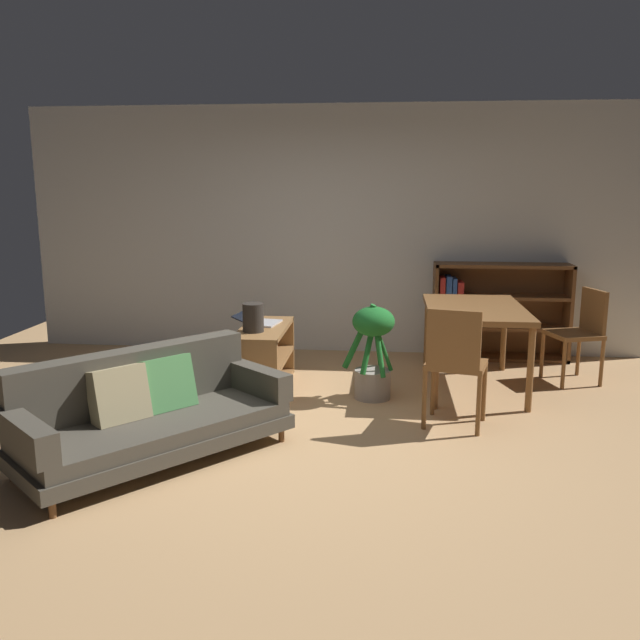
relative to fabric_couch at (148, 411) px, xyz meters
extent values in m
plane|color=tan|center=(1.02, 0.47, -0.32)|extent=(8.16, 8.16, 0.00)
cube|color=silver|center=(1.02, 3.17, 1.03)|extent=(6.80, 0.10, 2.70)
cylinder|color=brown|center=(0.87, 0.35, -0.27)|extent=(0.04, 0.04, 0.10)
cylinder|color=brown|center=(-0.24, -0.90, -0.27)|extent=(0.04, 0.04, 0.10)
cylinder|color=brown|center=(0.38, 0.78, -0.27)|extent=(0.04, 0.04, 0.10)
cylinder|color=brown|center=(-0.73, -0.47, -0.27)|extent=(0.04, 0.04, 0.10)
cube|color=#474238|center=(0.07, -0.06, -0.17)|extent=(1.79, 1.88, 0.10)
cube|color=#474238|center=(0.07, -0.06, -0.07)|extent=(1.72, 1.81, 0.10)
cube|color=#474238|center=(-0.15, 0.14, 0.19)|extent=(1.30, 1.44, 0.42)
cube|color=#474238|center=(0.63, 0.57, 0.08)|extent=(0.65, 0.60, 0.20)
cube|color=#474238|center=(-0.49, -0.69, 0.08)|extent=(0.65, 0.60, 0.20)
cube|color=tan|center=(-0.15, -0.11, 0.15)|extent=(0.42, 0.43, 0.40)
cube|color=#4C894C|center=(0.09, 0.17, 0.15)|extent=(0.41, 0.42, 0.39)
cube|color=olive|center=(0.50, 2.18, -0.04)|extent=(0.41, 0.04, 0.57)
cube|color=olive|center=(0.50, 1.17, -0.04)|extent=(0.41, 0.04, 0.57)
cube|color=olive|center=(0.50, 1.67, -0.06)|extent=(0.41, 1.00, 0.04)
cube|color=olive|center=(0.50, 1.67, 0.23)|extent=(0.41, 1.04, 0.04)
cube|color=olive|center=(0.50, 1.67, -0.30)|extent=(0.41, 1.00, 0.04)
cube|color=silver|center=(0.50, 1.81, 0.25)|extent=(0.26, 0.36, 0.02)
cube|color=black|center=(0.31, 1.84, 0.30)|extent=(0.24, 0.35, 0.08)
cylinder|color=#2D2823|center=(0.45, 1.46, 0.37)|extent=(0.19, 0.19, 0.25)
cylinder|color=slate|center=(0.45, 1.46, 0.42)|extent=(0.10, 0.10, 0.01)
cylinder|color=#9E9389|center=(1.51, 1.44, -0.20)|extent=(0.32, 0.32, 0.26)
cylinder|color=#1E6B28|center=(1.59, 1.43, 0.16)|extent=(0.19, 0.04, 0.46)
cylinder|color=#1E6B28|center=(1.54, 1.52, 0.20)|extent=(0.11, 0.22, 0.56)
cylinder|color=#1E6B28|center=(1.47, 1.51, 0.11)|extent=(0.11, 0.17, 0.37)
cylinder|color=#1E6B28|center=(1.38, 1.47, 0.22)|extent=(0.30, 0.12, 0.60)
cylinder|color=#1E6B28|center=(1.46, 1.36, 0.14)|extent=(0.13, 0.20, 0.45)
cylinder|color=#1E6B28|center=(1.55, 1.32, 0.19)|extent=(0.14, 0.27, 0.54)
ellipsoid|color=#1E6B28|center=(1.51, 1.44, 0.36)|extent=(0.37, 0.37, 0.26)
cylinder|color=brown|center=(2.03, 2.47, 0.03)|extent=(0.06, 0.06, 0.72)
cylinder|color=brown|center=(2.03, 1.20, 0.03)|extent=(0.06, 0.06, 0.72)
cylinder|color=brown|center=(2.80, 2.47, 0.03)|extent=(0.06, 0.06, 0.72)
cylinder|color=brown|center=(2.80, 1.20, 0.03)|extent=(0.06, 0.06, 0.72)
cube|color=brown|center=(2.41, 1.84, 0.42)|extent=(0.87, 1.37, 0.05)
cylinder|color=brown|center=(2.00, 1.05, -0.09)|extent=(0.04, 0.04, 0.47)
cylinder|color=brown|center=(2.40, 0.95, -0.09)|extent=(0.04, 0.04, 0.47)
cylinder|color=brown|center=(1.92, 0.71, -0.09)|extent=(0.04, 0.04, 0.47)
cylinder|color=brown|center=(2.31, 0.61, -0.09)|extent=(0.04, 0.04, 0.47)
cube|color=brown|center=(2.16, 0.83, 0.16)|extent=(0.52, 0.48, 0.04)
cube|color=brown|center=(2.11, 0.66, 0.40)|extent=(0.39, 0.13, 0.44)
cylinder|color=brown|center=(3.24, 1.88, -0.10)|extent=(0.04, 0.04, 0.44)
cylinder|color=brown|center=(3.13, 2.25, -0.10)|extent=(0.04, 0.04, 0.44)
cylinder|color=brown|center=(3.61, 1.99, -0.10)|extent=(0.04, 0.04, 0.44)
cylinder|color=brown|center=(3.50, 2.36, -0.10)|extent=(0.04, 0.04, 0.44)
cube|color=brown|center=(3.37, 2.12, 0.14)|extent=(0.53, 0.52, 0.04)
cube|color=brown|center=(3.56, 2.17, 0.36)|extent=(0.14, 0.37, 0.40)
cube|color=brown|center=(2.14, 2.94, 0.19)|extent=(0.04, 0.34, 1.03)
cube|color=brown|center=(3.53, 2.94, 0.19)|extent=(0.04, 0.34, 1.03)
cube|color=brown|center=(2.83, 2.94, 0.69)|extent=(1.43, 0.34, 0.04)
cube|color=brown|center=(2.83, 2.94, -0.31)|extent=(1.43, 0.34, 0.04)
cube|color=brown|center=(2.83, 3.09, 0.19)|extent=(1.39, 0.04, 1.03)
cube|color=brown|center=(2.83, 2.94, 0.03)|extent=(1.39, 0.33, 0.04)
cube|color=brown|center=(2.83, 2.94, 0.36)|extent=(1.39, 0.33, 0.04)
cube|color=gold|center=(2.20, 2.91, -0.19)|extent=(0.06, 0.22, 0.19)
cube|color=black|center=(2.26, 2.91, -0.21)|extent=(0.04, 0.22, 0.15)
cube|color=black|center=(2.31, 2.92, -0.18)|extent=(0.05, 0.27, 0.22)
cube|color=orange|center=(2.37, 2.91, -0.21)|extent=(0.05, 0.23, 0.16)
cube|color=red|center=(2.20, 2.91, 0.15)|extent=(0.05, 0.25, 0.20)
cube|color=#2D5199|center=(2.25, 2.91, 0.16)|extent=(0.04, 0.23, 0.23)
cube|color=gold|center=(2.32, 2.91, 0.13)|extent=(0.07, 0.25, 0.17)
cube|color=silver|center=(2.38, 2.91, 0.14)|extent=(0.04, 0.23, 0.20)
cube|color=red|center=(2.20, 2.91, 0.47)|extent=(0.05, 0.24, 0.19)
cube|color=#2D5199|center=(2.27, 2.92, 0.48)|extent=(0.06, 0.26, 0.20)
cube|color=#2D5199|center=(2.33, 2.91, 0.47)|extent=(0.04, 0.25, 0.18)
cube|color=red|center=(2.39, 2.91, 0.45)|extent=(0.06, 0.22, 0.14)
camera|label=1|loc=(1.60, -4.17, 1.51)|focal=37.17mm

